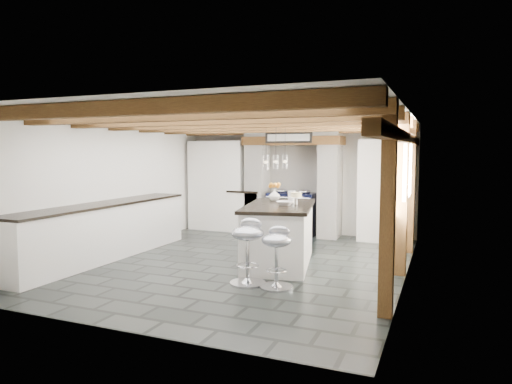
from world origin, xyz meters
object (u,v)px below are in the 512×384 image
at_px(bar_stool_far, 248,244).
at_px(range_cooker, 292,213).
at_px(kitchen_island, 279,233).
at_px(bar_stool_near, 277,250).

bearing_deg(bar_stool_far, range_cooker, 93.88).
relative_size(kitchen_island, bar_stool_near, 2.57).
bearing_deg(bar_stool_far, bar_stool_near, -7.12).
bearing_deg(kitchen_island, bar_stool_near, -83.99).
height_order(range_cooker, kitchen_island, kitchen_island).
xyz_separation_m(range_cooker, bar_stool_far, (0.59, -3.74, 0.08)).
distance_m(range_cooker, kitchen_island, 2.59).
bearing_deg(bar_stool_near, bar_stool_far, 165.85).
bearing_deg(kitchen_island, range_cooker, 91.40).
height_order(range_cooker, bar_stool_near, range_cooker).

